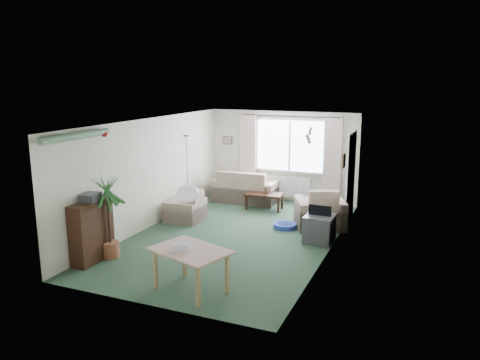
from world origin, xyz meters
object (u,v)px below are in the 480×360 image
at_px(sofa, 246,186).
at_px(tv_cube, 319,228).
at_px(armchair_left, 185,205).
at_px(bookshelf, 92,231).
at_px(dining_table, 191,271).
at_px(pet_bed, 285,226).
at_px(houseplant, 109,216).
at_px(coffee_table, 264,201).
at_px(armchair_corner, 320,207).

distance_m(sofa, tv_cube, 3.49).
bearing_deg(tv_cube, armchair_left, 177.96).
xyz_separation_m(armchair_left, bookshelf, (-0.34, -2.78, 0.19)).
distance_m(armchair_left, dining_table, 3.71).
height_order(dining_table, pet_bed, dining_table).
bearing_deg(armchair_left, sofa, 161.33).
distance_m(armchair_left, pet_bed, 2.35).
distance_m(sofa, houseplant, 4.76).
xyz_separation_m(houseplant, tv_cube, (3.35, 2.32, -0.52)).
relative_size(sofa, houseplant, 1.07).
bearing_deg(pet_bed, sofa, 132.98).
bearing_deg(tv_cube, bookshelf, -142.24).
relative_size(dining_table, pet_bed, 2.07).
distance_m(houseplant, pet_bed, 3.87).
height_order(coffee_table, bookshelf, bookshelf).
height_order(sofa, armchair_corner, armchair_corner).
height_order(coffee_table, pet_bed, coffee_table).
relative_size(houseplant, dining_table, 1.50).
distance_m(sofa, bookshelf, 5.04).
distance_m(sofa, dining_table, 5.50).
xyz_separation_m(dining_table, tv_cube, (1.31, 2.98, -0.05)).
height_order(tv_cube, pet_bed, tv_cube).
xyz_separation_m(sofa, dining_table, (1.26, -5.35, -0.09)).
height_order(dining_table, tv_cube, dining_table).
relative_size(bookshelf, dining_table, 1.05).
bearing_deg(houseplant, tv_cube, 34.65).
xyz_separation_m(sofa, coffee_table, (0.74, -0.56, -0.22)).
height_order(armchair_corner, tv_cube, armchair_corner).
bearing_deg(bookshelf, coffee_table, 65.93).
bearing_deg(sofa, pet_bed, 130.73).
bearing_deg(houseplant, pet_bed, 49.70).
xyz_separation_m(sofa, armchair_corner, (2.34, -1.40, 0.03)).
bearing_deg(sofa, armchair_left, 71.32).
relative_size(sofa, coffee_table, 1.84).
xyz_separation_m(coffee_table, dining_table, (0.52, -4.79, 0.12)).
height_order(bookshelf, pet_bed, bookshelf).
height_order(bookshelf, tv_cube, bookshelf).
height_order(houseplant, tv_cube, houseplant).
bearing_deg(pet_bed, dining_table, -96.63).
relative_size(coffee_table, bookshelf, 0.83).
distance_m(coffee_table, bookshelf, 4.71).
distance_m(tv_cube, pet_bed, 1.09).
bearing_deg(pet_bed, armchair_corner, 30.49).
height_order(armchair_left, houseplant, houseplant).
bearing_deg(armchair_left, bookshelf, -9.21).
bearing_deg(armchair_corner, tv_cube, 78.32).
bearing_deg(houseplant, dining_table, -18.07).
height_order(sofa, tv_cube, sofa).
xyz_separation_m(armchair_corner, tv_cube, (0.22, -0.97, -0.18)).
height_order(armchair_corner, dining_table, armchair_corner).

